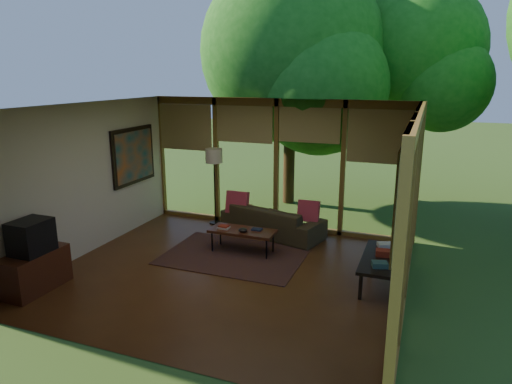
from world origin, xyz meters
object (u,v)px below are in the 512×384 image
at_px(floor_lamp, 214,160).
at_px(sofa, 273,220).
at_px(media_cabinet, 35,271).
at_px(coffee_table, 242,232).
at_px(television, 31,237).
at_px(side_console, 382,260).

bearing_deg(floor_lamp, sofa, -9.73).
height_order(media_cabinet, coffee_table, media_cabinet).
height_order(television, floor_lamp, floor_lamp).
bearing_deg(sofa, coffee_table, 93.58).
height_order(media_cabinet, television, television).
bearing_deg(media_cabinet, coffee_table, 46.81).
distance_m(sofa, television, 4.43).
height_order(media_cabinet, side_console, media_cabinet).
bearing_deg(media_cabinet, sofa, 54.33).
height_order(floor_lamp, coffee_table, floor_lamp).
bearing_deg(side_console, media_cabinet, -157.41).
bearing_deg(coffee_table, television, -132.95).
distance_m(television, coffee_table, 3.45).
bearing_deg(sofa, floor_lamp, 5.25).
bearing_deg(side_console, television, -157.32).
xyz_separation_m(media_cabinet, television, (0.02, 0.00, 0.55)).
xyz_separation_m(floor_lamp, coffee_table, (1.18, -1.31, -1.01)).
distance_m(media_cabinet, side_console, 5.28).
height_order(sofa, television, television).
xyz_separation_m(media_cabinet, floor_lamp, (1.17, 3.82, 1.11)).
bearing_deg(television, coffee_table, 47.05).
relative_size(media_cabinet, coffee_table, 0.83).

